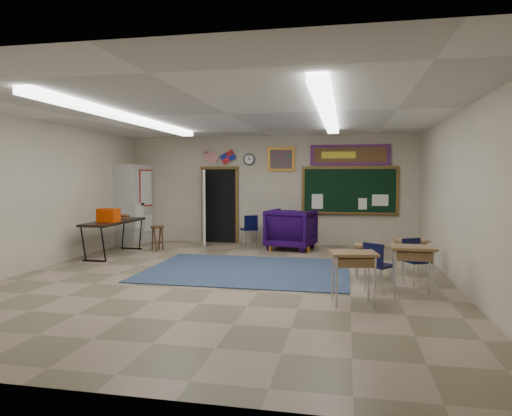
% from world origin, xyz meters
% --- Properties ---
extents(floor, '(9.00, 9.00, 0.00)m').
position_xyz_m(floor, '(0.00, 0.00, 0.00)').
color(floor, gray).
rests_on(floor, ground).
extents(back_wall, '(8.00, 0.04, 3.00)m').
position_xyz_m(back_wall, '(0.00, 4.50, 1.50)').
color(back_wall, beige).
rests_on(back_wall, floor).
extents(front_wall, '(8.00, 0.04, 3.00)m').
position_xyz_m(front_wall, '(0.00, -4.50, 1.50)').
color(front_wall, beige).
rests_on(front_wall, floor).
extents(left_wall, '(0.04, 9.00, 3.00)m').
position_xyz_m(left_wall, '(-4.00, 0.00, 1.50)').
color(left_wall, beige).
rests_on(left_wall, floor).
extents(right_wall, '(0.04, 9.00, 3.00)m').
position_xyz_m(right_wall, '(4.00, 0.00, 1.50)').
color(right_wall, beige).
rests_on(right_wall, floor).
extents(ceiling, '(8.00, 9.00, 0.04)m').
position_xyz_m(ceiling, '(0.00, 0.00, 3.00)').
color(ceiling, silver).
rests_on(ceiling, back_wall).
extents(area_rug, '(4.00, 3.00, 0.02)m').
position_xyz_m(area_rug, '(0.20, 0.80, 0.01)').
color(area_rug, '#2F415B').
rests_on(area_rug, floor).
extents(fluorescent_strips, '(3.86, 6.00, 0.10)m').
position_xyz_m(fluorescent_strips, '(0.00, 0.00, 2.94)').
color(fluorescent_strips, white).
rests_on(fluorescent_strips, ceiling).
extents(doorway, '(1.10, 0.89, 2.16)m').
position_xyz_m(doorway, '(-1.50, 4.35, 1.06)').
color(doorway, black).
rests_on(doorway, back_wall).
extents(chalkboard, '(2.55, 0.14, 1.30)m').
position_xyz_m(chalkboard, '(2.20, 4.46, 1.46)').
color(chalkboard, brown).
rests_on(chalkboard, back_wall).
extents(bulletin_board, '(2.10, 0.05, 0.55)m').
position_xyz_m(bulletin_board, '(2.20, 4.47, 2.45)').
color(bulletin_board, '#A90E14').
rests_on(bulletin_board, back_wall).
extents(framed_art_print, '(0.75, 0.05, 0.65)m').
position_xyz_m(framed_art_print, '(0.35, 4.47, 2.35)').
color(framed_art_print, '#B06F22').
rests_on(framed_art_print, back_wall).
extents(wall_clock, '(0.32, 0.05, 0.32)m').
position_xyz_m(wall_clock, '(-0.55, 4.47, 2.35)').
color(wall_clock, black).
rests_on(wall_clock, back_wall).
extents(wall_flags, '(1.16, 0.06, 0.70)m').
position_xyz_m(wall_flags, '(-1.40, 4.44, 2.48)').
color(wall_flags, red).
rests_on(wall_flags, back_wall).
extents(storage_cabinet, '(0.59, 1.25, 2.20)m').
position_xyz_m(storage_cabinet, '(-3.71, 3.85, 1.10)').
color(storage_cabinet, '#B1B1AC').
rests_on(storage_cabinet, floor).
extents(wingback_armchair, '(1.33, 1.35, 1.05)m').
position_xyz_m(wingback_armchair, '(0.74, 3.64, 0.52)').
color(wingback_armchair, '#190534').
rests_on(wingback_armchair, floor).
extents(student_chair_reading, '(0.57, 0.57, 0.83)m').
position_xyz_m(student_chair_reading, '(-0.49, 4.12, 0.42)').
color(student_chair_reading, black).
rests_on(student_chair_reading, floor).
extents(student_chair_desk_a, '(0.56, 0.56, 0.80)m').
position_xyz_m(student_chair_desk_a, '(2.66, -0.35, 0.40)').
color(student_chair_desk_a, black).
rests_on(student_chair_desk_a, floor).
extents(student_chair_desk_b, '(0.53, 0.53, 0.79)m').
position_xyz_m(student_chair_desk_b, '(3.33, 0.22, 0.40)').
color(student_chair_desk_b, black).
rests_on(student_chair_desk_b, floor).
extents(student_desk_front_left, '(0.55, 0.42, 0.64)m').
position_xyz_m(student_desk_front_left, '(2.55, 0.55, 0.36)').
color(student_desk_front_left, olive).
rests_on(student_desk_front_left, floor).
extents(student_desk_front_right, '(0.67, 0.57, 0.68)m').
position_xyz_m(student_desk_front_right, '(3.35, 1.06, 0.38)').
color(student_desk_front_right, olive).
rests_on(student_desk_front_right, floor).
extents(student_desk_back_left, '(0.73, 0.59, 0.78)m').
position_xyz_m(student_desk_back_left, '(2.24, -1.26, 0.44)').
color(student_desk_back_left, olive).
rests_on(student_desk_back_left, floor).
extents(student_desk_back_right, '(0.67, 0.51, 0.80)m').
position_xyz_m(student_desk_back_right, '(3.16, -0.64, 0.45)').
color(student_desk_back_right, olive).
rests_on(student_desk_back_right, floor).
extents(folding_table, '(0.70, 2.00, 1.13)m').
position_xyz_m(folding_table, '(-3.31, 1.92, 0.45)').
color(folding_table, black).
rests_on(folding_table, floor).
extents(wooden_stool, '(0.35, 0.35, 0.61)m').
position_xyz_m(wooden_stool, '(-2.58, 2.79, 0.32)').
color(wooden_stool, '#503218').
rests_on(wooden_stool, floor).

